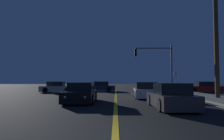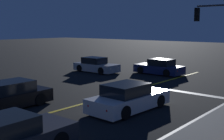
{
  "view_description": "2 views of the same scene",
  "coord_description": "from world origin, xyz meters",
  "px_view_note": "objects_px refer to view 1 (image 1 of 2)",
  "views": [
    {
      "loc": [
        0.02,
        -4.93,
        1.47
      ],
      "look_at": [
        -0.41,
        17.41,
        2.6
      ],
      "focal_mm": 33.52,
      "sensor_mm": 36.0,
      "label": 1
    },
    {
      "loc": [
        11.01,
        1.75,
        4.05
      ],
      "look_at": [
        1.31,
        13.2,
        1.86
      ],
      "focal_mm": 46.83,
      "sensor_mm": 36.0,
      "label": 2
    }
  ],
  "objects_px": {
    "utility_pole_right": "(216,30)",
    "car_following_oncoming_charcoal": "(171,97)",
    "street_sign_corner": "(176,79)",
    "car_parked_curb_navy": "(100,87)",
    "traffic_signal_near_right": "(158,60)",
    "car_distant_tail_black": "(81,94)",
    "car_mid_block_red": "(204,88)",
    "car_lead_oncoming_white": "(145,91)",
    "car_far_approaching_silver": "(58,88)"
  },
  "relations": [
    {
      "from": "car_following_oncoming_charcoal",
      "to": "car_far_approaching_silver",
      "type": "bearing_deg",
      "value": 123.46
    },
    {
      "from": "car_parked_curb_navy",
      "to": "car_far_approaching_silver",
      "type": "bearing_deg",
      "value": 119.08
    },
    {
      "from": "utility_pole_right",
      "to": "car_lead_oncoming_white",
      "type": "bearing_deg",
      "value": 165.0
    },
    {
      "from": "car_mid_block_red",
      "to": "car_parked_curb_navy",
      "type": "bearing_deg",
      "value": 82.51
    },
    {
      "from": "car_parked_curb_navy",
      "to": "car_far_approaching_silver",
      "type": "distance_m",
      "value": 5.76
    },
    {
      "from": "street_sign_corner",
      "to": "car_far_approaching_silver",
      "type": "bearing_deg",
      "value": 167.49
    },
    {
      "from": "traffic_signal_near_right",
      "to": "utility_pole_right",
      "type": "relative_size",
      "value": 0.55
    },
    {
      "from": "car_mid_block_red",
      "to": "utility_pole_right",
      "type": "bearing_deg",
      "value": 164.13
    },
    {
      "from": "car_far_approaching_silver",
      "to": "car_mid_block_red",
      "type": "height_order",
      "value": "same"
    },
    {
      "from": "car_parked_curb_navy",
      "to": "street_sign_corner",
      "type": "height_order",
      "value": "street_sign_corner"
    },
    {
      "from": "car_mid_block_red",
      "to": "car_following_oncoming_charcoal",
      "type": "distance_m",
      "value": 17.44
    },
    {
      "from": "car_distant_tail_black",
      "to": "car_lead_oncoming_white",
      "type": "height_order",
      "value": "same"
    },
    {
      "from": "car_lead_oncoming_white",
      "to": "traffic_signal_near_right",
      "type": "bearing_deg",
      "value": 73.35
    },
    {
      "from": "car_far_approaching_silver",
      "to": "street_sign_corner",
      "type": "xyz_separation_m",
      "value": [
        13.8,
        -3.06,
        1.06
      ]
    },
    {
      "from": "car_lead_oncoming_white",
      "to": "street_sign_corner",
      "type": "distance_m",
      "value": 6.44
    },
    {
      "from": "car_following_oncoming_charcoal",
      "to": "street_sign_corner",
      "type": "distance_m",
      "value": 12.3
    },
    {
      "from": "car_distant_tail_black",
      "to": "utility_pole_right",
      "type": "bearing_deg",
      "value": -168.95
    },
    {
      "from": "car_following_oncoming_charcoal",
      "to": "utility_pole_right",
      "type": "distance_m",
      "value": 8.79
    },
    {
      "from": "traffic_signal_near_right",
      "to": "utility_pole_right",
      "type": "bearing_deg",
      "value": 106.74
    },
    {
      "from": "car_parked_curb_navy",
      "to": "traffic_signal_near_right",
      "type": "distance_m",
      "value": 8.61
    },
    {
      "from": "car_far_approaching_silver",
      "to": "street_sign_corner",
      "type": "height_order",
      "value": "street_sign_corner"
    },
    {
      "from": "car_distant_tail_black",
      "to": "car_following_oncoming_charcoal",
      "type": "relative_size",
      "value": 1.02
    },
    {
      "from": "car_following_oncoming_charcoal",
      "to": "street_sign_corner",
      "type": "xyz_separation_m",
      "value": [
        3.63,
        11.7,
        1.06
      ]
    },
    {
      "from": "car_following_oncoming_charcoal",
      "to": "utility_pole_right",
      "type": "bearing_deg",
      "value": 45.51
    },
    {
      "from": "car_distant_tail_black",
      "to": "car_following_oncoming_charcoal",
      "type": "distance_m",
      "value": 6.13
    },
    {
      "from": "car_distant_tail_black",
      "to": "car_mid_block_red",
      "type": "height_order",
      "value": "same"
    },
    {
      "from": "car_distant_tail_black",
      "to": "car_parked_curb_navy",
      "type": "bearing_deg",
      "value": -91.93
    },
    {
      "from": "car_distant_tail_black",
      "to": "traffic_signal_near_right",
      "type": "bearing_deg",
      "value": -124.64
    },
    {
      "from": "car_distant_tail_black",
      "to": "car_far_approaching_silver",
      "type": "distance_m",
      "value": 12.65
    },
    {
      "from": "car_lead_oncoming_white",
      "to": "street_sign_corner",
      "type": "xyz_separation_m",
      "value": [
        4.01,
        4.93,
        1.06
      ]
    },
    {
      "from": "car_parked_curb_navy",
      "to": "car_following_oncoming_charcoal",
      "type": "xyz_separation_m",
      "value": [
        5.08,
        -17.47,
        0.0
      ]
    },
    {
      "from": "car_mid_block_red",
      "to": "car_lead_oncoming_white",
      "type": "bearing_deg",
      "value": 136.71
    },
    {
      "from": "car_parked_curb_navy",
      "to": "car_following_oncoming_charcoal",
      "type": "bearing_deg",
      "value": -162.67
    },
    {
      "from": "car_lead_oncoming_white",
      "to": "car_mid_block_red",
      "type": "height_order",
      "value": "same"
    },
    {
      "from": "car_mid_block_red",
      "to": "car_distant_tail_black",
      "type": "bearing_deg",
      "value": 133.81
    },
    {
      "from": "car_distant_tail_black",
      "to": "utility_pole_right",
      "type": "height_order",
      "value": "utility_pole_right"
    },
    {
      "from": "car_far_approaching_silver",
      "to": "utility_pole_right",
      "type": "height_order",
      "value": "utility_pole_right"
    },
    {
      "from": "car_mid_block_red",
      "to": "traffic_signal_near_right",
      "type": "distance_m",
      "value": 6.84
    },
    {
      "from": "car_mid_block_red",
      "to": "car_far_approaching_silver",
      "type": "bearing_deg",
      "value": 93.35
    },
    {
      "from": "car_far_approaching_silver",
      "to": "car_mid_block_red",
      "type": "distance_m",
      "value": 18.33
    },
    {
      "from": "car_far_approaching_silver",
      "to": "car_following_oncoming_charcoal",
      "type": "distance_m",
      "value": 17.93
    },
    {
      "from": "street_sign_corner",
      "to": "car_lead_oncoming_white",
      "type": "bearing_deg",
      "value": -129.08
    },
    {
      "from": "car_lead_oncoming_white",
      "to": "car_mid_block_red",
      "type": "distance_m",
      "value": 12.15
    },
    {
      "from": "utility_pole_right",
      "to": "car_following_oncoming_charcoal",
      "type": "bearing_deg",
      "value": -133.41
    },
    {
      "from": "car_parked_curb_navy",
      "to": "street_sign_corner",
      "type": "xyz_separation_m",
      "value": [
        8.71,
        -5.76,
        1.06
      ]
    },
    {
      "from": "car_lead_oncoming_white",
      "to": "car_following_oncoming_charcoal",
      "type": "relative_size",
      "value": 1.03
    },
    {
      "from": "street_sign_corner",
      "to": "car_parked_curb_navy",
      "type": "bearing_deg",
      "value": 146.52
    },
    {
      "from": "car_distant_tail_black",
      "to": "car_far_approaching_silver",
      "type": "height_order",
      "value": "same"
    },
    {
      "from": "street_sign_corner",
      "to": "car_distant_tail_black",
      "type": "bearing_deg",
      "value": -136.03
    },
    {
      "from": "car_far_approaching_silver",
      "to": "traffic_signal_near_right",
      "type": "height_order",
      "value": "traffic_signal_near_right"
    }
  ]
}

